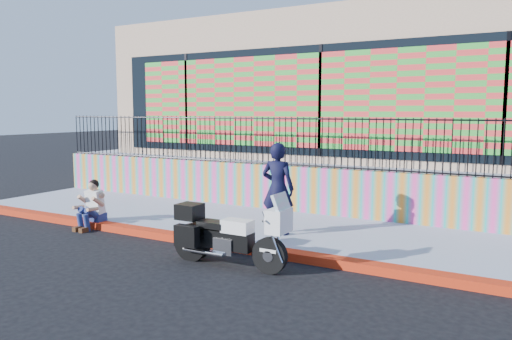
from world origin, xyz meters
The scene contains 10 objects.
ground centered at (0.00, 0.00, 0.00)m, with size 90.00×90.00×0.00m, color black.
red_curb centered at (0.00, 0.00, 0.07)m, with size 16.00×0.30×0.15m, color red.
sidewalk centered at (0.00, 1.65, 0.07)m, with size 16.00×3.00×0.15m, color #99A4B8.
mural_wall centered at (0.00, 3.25, 0.70)m, with size 16.00×0.20×1.10m, color #F03F99.
metal_fence centered at (0.00, 3.25, 1.85)m, with size 15.80×0.04×1.20m, color black, non-canonical shape.
elevated_platform centered at (0.00, 8.35, 0.62)m, with size 16.00×10.00×1.25m, color #99A4B8.
storefront_building centered at (0.00, 8.13, 3.25)m, with size 14.00×8.06×4.00m.
police_motorcycle centered at (0.40, -0.88, 0.56)m, with size 2.13×0.70×1.33m.
police_officer centered at (0.40, 0.99, 1.07)m, with size 0.67×0.44×1.83m, color black.
seated_man centered at (-3.66, -0.14, 0.45)m, with size 0.54×0.71×1.06m.
Camera 1 is at (4.83, -7.74, 2.60)m, focal length 35.00 mm.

